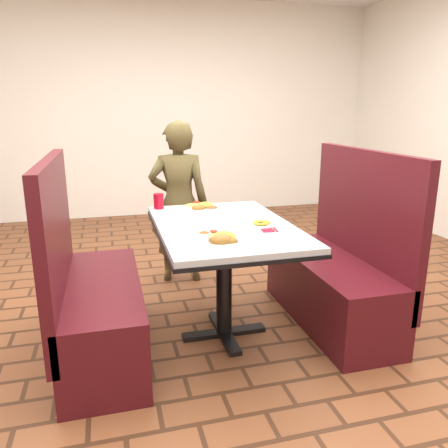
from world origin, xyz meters
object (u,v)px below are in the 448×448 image
(booth_bench_right, at_px, (337,276))
(near_dinner_plate, at_px, (220,236))
(dining_table, at_px, (224,239))
(plantain_plate, at_px, (261,224))
(diner_person, at_px, (179,203))
(booth_bench_left, at_px, (93,302))
(red_tumbler, at_px, (159,201))
(far_dinner_plate, at_px, (202,206))

(booth_bench_right, xyz_separation_m, near_dinner_plate, (-0.92, -0.35, 0.45))
(dining_table, height_order, near_dinner_plate, near_dinner_plate)
(dining_table, bearing_deg, plantain_plate, -24.47)
(booth_bench_right, xyz_separation_m, diner_person, (-0.91, 1.03, 0.34))
(booth_bench_left, xyz_separation_m, red_tumbler, (0.46, 0.53, 0.47))
(near_dinner_plate, bearing_deg, booth_bench_right, 21.10)
(booth_bench_left, relative_size, far_dinner_plate, 4.12)
(diner_person, relative_size, far_dinner_plate, 4.62)
(dining_table, distance_m, booth_bench_left, 0.86)
(far_dinner_plate, relative_size, red_tumbler, 2.75)
(near_dinner_plate, height_order, plantain_plate, near_dinner_plate)
(booth_bench_left, relative_size, diner_person, 0.89)
(near_dinner_plate, bearing_deg, booth_bench_left, 152.55)
(dining_table, height_order, plantain_plate, plantain_plate)
(diner_person, relative_size, plantain_plate, 7.72)
(booth_bench_left, height_order, near_dinner_plate, booth_bench_left)
(booth_bench_right, distance_m, far_dinner_plate, 1.05)
(dining_table, xyz_separation_m, diner_person, (-0.11, 1.03, 0.02))
(near_dinner_plate, bearing_deg, diner_person, 89.68)
(near_dinner_plate, bearing_deg, dining_table, 71.57)
(far_dinner_plate, bearing_deg, booth_bench_right, -26.63)
(near_dinner_plate, relative_size, plantain_plate, 1.67)
(dining_table, xyz_separation_m, booth_bench_right, (0.80, 0.00, -0.32))
(booth_bench_right, distance_m, diner_person, 1.42)
(dining_table, relative_size, booth_bench_left, 1.01)
(diner_person, relative_size, red_tumbler, 12.70)
(diner_person, bearing_deg, dining_table, 106.69)
(booth_bench_right, bearing_deg, near_dinner_plate, -158.90)
(near_dinner_plate, distance_m, far_dinner_plate, 0.78)
(booth_bench_left, bearing_deg, far_dinner_plate, 29.46)
(near_dinner_plate, xyz_separation_m, far_dinner_plate, (0.07, 0.78, -0.00))
(far_dinner_plate, bearing_deg, dining_table, -83.61)
(booth_bench_left, distance_m, booth_bench_right, 1.60)
(booth_bench_right, bearing_deg, diner_person, 131.27)
(booth_bench_left, height_order, far_dinner_plate, booth_bench_left)
(plantain_plate, bearing_deg, red_tumbler, 130.86)
(diner_person, height_order, plantain_plate, diner_person)
(dining_table, xyz_separation_m, red_tumbler, (-0.33, 0.53, 0.15))
(far_dinner_plate, bearing_deg, red_tumbler, 159.88)
(diner_person, bearing_deg, booth_bench_right, 141.90)
(red_tumbler, bearing_deg, booth_bench_left, -131.32)
(dining_table, relative_size, diner_person, 0.90)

